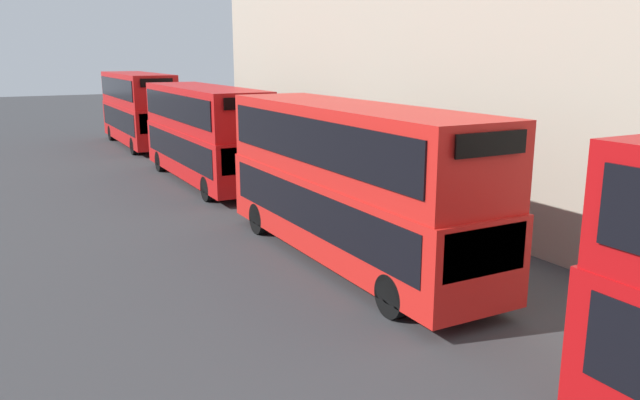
# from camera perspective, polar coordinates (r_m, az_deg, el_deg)

# --- Properties ---
(bus_second_in_queue) EXTENTS (2.59, 10.69, 4.37)m
(bus_second_in_queue) POSITION_cam_1_polar(r_m,az_deg,el_deg) (16.99, 2.72, 2.10)
(bus_second_in_queue) COLOR red
(bus_second_in_queue) RESTS_ON ground
(bus_third_in_queue) EXTENTS (2.59, 10.55, 4.28)m
(bus_third_in_queue) POSITION_cam_1_polar(r_m,az_deg,el_deg) (28.43, -10.56, 6.29)
(bus_third_in_queue) COLOR red
(bus_third_in_queue) RESTS_ON ground
(bus_trailing) EXTENTS (2.59, 10.21, 4.53)m
(bus_trailing) POSITION_cam_1_polar(r_m,az_deg,el_deg) (41.04, -16.30, 8.22)
(bus_trailing) COLOR red
(bus_trailing) RESTS_ON ground
(pedestrian) EXTENTS (0.36, 0.36, 1.69)m
(pedestrian) POSITION_cam_1_polar(r_m,az_deg,el_deg) (32.94, -8.16, 4.52)
(pedestrian) COLOR #26262D
(pedestrian) RESTS_ON ground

